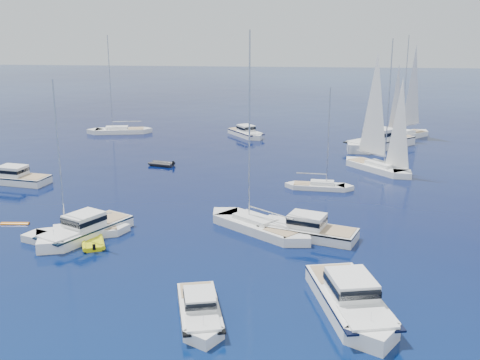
# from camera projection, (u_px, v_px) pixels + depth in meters

# --- Properties ---
(ground) EXTENTS (400.00, 400.00, 0.00)m
(ground) POSITION_uv_depth(u_px,v_px,m) (173.00, 302.00, 39.17)
(ground) COLOR navy
(ground) RESTS_ON ground
(motor_cruiser_near) EXTENTS (4.50, 8.62, 2.17)m
(motor_cruiser_near) POSITION_uv_depth(u_px,v_px,m) (200.00, 318.00, 37.08)
(motor_cruiser_near) COLOR white
(motor_cruiser_near) RESTS_ON ground
(motor_cruiser_right) EXTENTS (6.18, 12.12, 3.05)m
(motor_cruiser_right) POSITION_uv_depth(u_px,v_px,m) (351.00, 311.00, 37.96)
(motor_cruiser_right) COLOR white
(motor_cruiser_right) RESTS_ON ground
(motor_cruiser_left) EXTENTS (7.61, 10.54, 2.70)m
(motor_cruiser_left) POSITION_uv_depth(u_px,v_px,m) (84.00, 237.00, 50.84)
(motor_cruiser_left) COLOR white
(motor_cruiser_left) RESTS_ON ground
(motor_cruiser_centre) EXTENTS (10.45, 6.17, 2.62)m
(motor_cruiser_centre) POSITION_uv_depth(u_px,v_px,m) (304.00, 236.00, 51.08)
(motor_cruiser_centre) COLOR silver
(motor_cruiser_centre) RESTS_ON ground
(motor_cruiser_far_l) EXTENTS (10.20, 4.73, 2.58)m
(motor_cruiser_far_l) POSITION_uv_depth(u_px,v_px,m) (12.00, 183.00, 67.79)
(motor_cruiser_far_l) COLOR white
(motor_cruiser_far_l) RESTS_ON ground
(motor_cruiser_distant) EXTENTS (12.75, 12.56, 3.60)m
(motor_cruiser_distant) POSITION_uv_depth(u_px,v_px,m) (378.00, 148.00, 86.08)
(motor_cruiser_distant) COLOR white
(motor_cruiser_distant) RESTS_ON ground
(motor_cruiser_horizon) EXTENTS (7.30, 8.83, 2.33)m
(motor_cruiser_horizon) POSITION_uv_depth(u_px,v_px,m) (247.00, 136.00, 94.46)
(motor_cruiser_horizon) COLOR white
(motor_cruiser_horizon) RESTS_ON ground
(sailboat_mid_r) EXTENTS (11.60, 10.28, 18.14)m
(sailboat_mid_r) POSITION_uv_depth(u_px,v_px,m) (259.00, 230.00, 52.51)
(sailboat_mid_r) COLOR silver
(sailboat_mid_r) RESTS_ON ground
(sailboat_mid_l) EXTENTS (9.85, 6.08, 14.17)m
(sailboat_mid_l) POSITION_uv_depth(u_px,v_px,m) (77.00, 236.00, 51.09)
(sailboat_mid_l) COLOR white
(sailboat_mid_l) RESTS_ON ground
(sailboat_centre) EXTENTS (8.15, 2.68, 11.79)m
(sailboat_centre) POSITION_uv_depth(u_px,v_px,m) (319.00, 189.00, 65.33)
(sailboat_centre) COLOR silver
(sailboat_centre) RESTS_ON ground
(sailboat_sails_r) EXTENTS (9.55, 10.68, 16.76)m
(sailboat_sails_r) POSITION_uv_depth(u_px,v_px,m) (377.00, 170.00, 73.24)
(sailboat_sails_r) COLOR white
(sailboat_sails_r) RESTS_ON ground
(sailboat_far_l) EXTENTS (11.54, 5.12, 16.44)m
(sailboat_far_l) POSITION_uv_depth(u_px,v_px,m) (120.00, 133.00, 97.14)
(sailboat_far_l) COLOR white
(sailboat_far_l) RESTS_ON ground
(sailboat_sails_far) EXTENTS (10.09, 10.01, 16.59)m
(sailboat_sails_far) POSITION_uv_depth(u_px,v_px,m) (406.00, 138.00, 93.31)
(sailboat_sails_far) COLOR white
(sailboat_sails_far) RESTS_ON ground
(tender_yellow) EXTENTS (3.59, 4.58, 0.95)m
(tender_yellow) POSITION_uv_depth(u_px,v_px,m) (93.00, 244.00, 49.28)
(tender_yellow) COLOR yellow
(tender_yellow) RESTS_ON ground
(tender_grey_far) EXTENTS (3.69, 2.65, 0.95)m
(tender_grey_far) POSITION_uv_depth(u_px,v_px,m) (162.00, 166.00, 75.61)
(tender_grey_far) COLOR black
(tender_grey_far) RESTS_ON ground
(kayak_orange) EXTENTS (2.62, 0.78, 0.30)m
(kayak_orange) POSITION_uv_depth(u_px,v_px,m) (15.00, 224.00, 54.10)
(kayak_orange) COLOR orange
(kayak_orange) RESTS_ON ground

